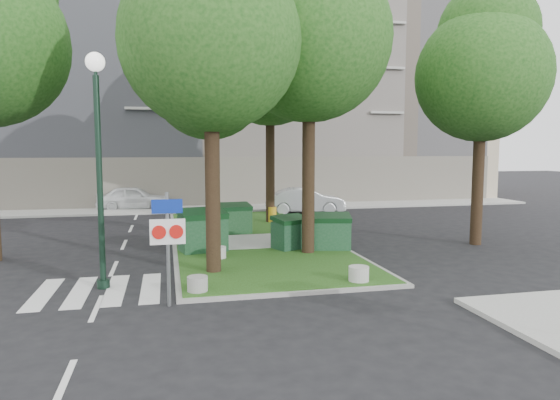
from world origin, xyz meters
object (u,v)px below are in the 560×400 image
object	(u,v)px
tree_median_near_left	(213,23)
traffic_sign_pole	(168,234)
bollard_mid	(218,252)
street_lamp	(98,142)
car_silver	(305,201)
tree_median_far	(272,54)
tree_median_mid	(211,70)
tree_median_near_right	(311,23)
bollard_left	(198,284)
bollard_right	(359,274)
tree_street_right	(484,64)
dumpster_c	(291,232)
dumpster_d	(331,232)
dumpster_b	(234,219)
dumpster_a	(203,230)
car_white	(134,198)
litter_bin	(272,214)

from	to	relation	value
tree_median_near_left	traffic_sign_pole	xyz separation A→B (m)	(-1.41, -2.80, -5.56)
bollard_mid	traffic_sign_pole	size ratio (longest dim) A/B	0.19
tree_median_near_left	street_lamp	size ratio (longest dim) A/B	1.69
car_silver	tree_median_far	bearing A→B (deg)	149.09
bollard_mid	tree_median_mid	bearing A→B (deg)	86.66
tree_median_mid	street_lamp	distance (m)	8.70
tree_median_mid	tree_median_far	xyz separation A→B (m)	(3.20, 3.00, 1.34)
traffic_sign_pole	car_silver	bearing A→B (deg)	63.97
tree_median_near_right	bollard_left	bearing A→B (deg)	-135.90
bollard_right	traffic_sign_pole	distance (m)	5.37
tree_median_near_right	traffic_sign_pole	bearing A→B (deg)	-135.65
tree_street_right	dumpster_c	distance (m)	9.78
dumpster_d	tree_median_near_left	bearing A→B (deg)	-138.42
dumpster_d	car_silver	size ratio (longest dim) A/B	0.35
bollard_left	tree_median_far	bearing A→B (deg)	69.21
tree_median_near_left	traffic_sign_pole	size ratio (longest dim) A/B	3.84
tree_median_near_left	bollard_left	distance (m)	7.34
dumpster_b	tree_street_right	bearing A→B (deg)	-30.06
tree_median_far	traffic_sign_pole	xyz separation A→B (m)	(-5.11, -12.30, -6.56)
tree_median_far	tree_street_right	xyz separation A→B (m)	(6.80, -7.00, -1.34)
tree_median_near_left	dumpster_b	distance (m)	9.35
tree_street_right	dumpster_b	world-z (taller)	tree_street_right
dumpster_a	dumpster_d	size ratio (longest dim) A/B	1.16
tree_median_near_left	car_silver	world-z (taller)	tree_median_near_left
tree_median_mid	dumpster_c	world-z (taller)	tree_median_mid
tree_median_near_left	dumpster_c	bearing A→B (deg)	42.76
dumpster_a	bollard_right	distance (m)	6.45
tree_median_far	tree_street_right	bearing A→B (deg)	-45.83
tree_street_right	street_lamp	distance (m)	14.36
dumpster_a	car_white	size ratio (longest dim) A/B	0.42
tree_median_far	bollard_mid	bearing A→B (deg)	-114.04
dumpster_c	car_silver	distance (m)	10.70
car_silver	traffic_sign_pole	bearing A→B (deg)	160.81
tree_median_near_left	litter_bin	world-z (taller)	tree_median_near_left
tree_median_near_left	bollard_right	distance (m)	8.19
car_white	traffic_sign_pole	bearing A→B (deg)	-169.83
tree_median_near_left	tree_median_mid	world-z (taller)	tree_median_near_left
dumpster_d	car_white	xyz separation A→B (m)	(-7.80, 14.56, -0.00)
dumpster_a	bollard_left	bearing A→B (deg)	-107.87
bollard_left	car_white	size ratio (longest dim) A/B	0.12
bollard_mid	dumpster_c	bearing A→B (deg)	21.28
dumpster_a	traffic_sign_pole	world-z (taller)	traffic_sign_pole
bollard_left	tree_median_near_right	bearing A→B (deg)	44.10
tree_median_mid	litter_bin	distance (m)	7.76
tree_median_far	dumpster_c	distance (m)	10.18
bollard_left	bollard_right	size ratio (longest dim) A/B	0.94
bollard_left	tree_street_right	bearing A→B (deg)	22.17
traffic_sign_pole	car_white	xyz separation A→B (m)	(-1.98, 19.74, -1.02)
bollard_left	car_white	bearing A→B (deg)	98.09
tree_median_far	traffic_sign_pole	size ratio (longest dim) A/B	4.35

